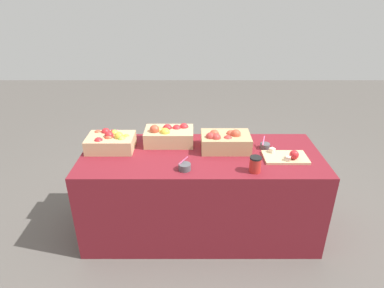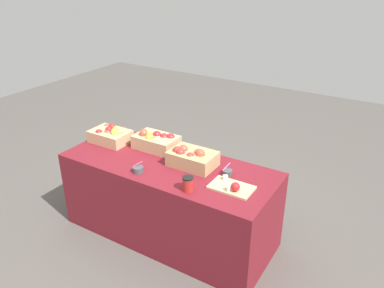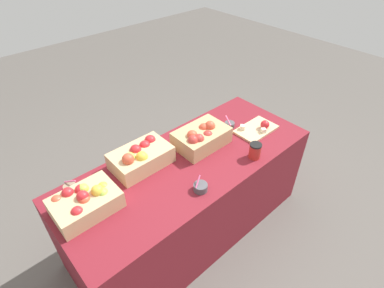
% 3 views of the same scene
% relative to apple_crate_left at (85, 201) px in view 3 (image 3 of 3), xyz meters
% --- Properties ---
extents(ground_plane, '(10.00, 10.00, 0.00)m').
position_rel_apple_crate_left_xyz_m(ground_plane, '(0.73, -0.08, -0.81)').
color(ground_plane, '#56514C').
extents(table, '(1.90, 0.76, 0.74)m').
position_rel_apple_crate_left_xyz_m(table, '(0.73, -0.08, -0.44)').
color(table, maroon).
rests_on(table, ground_plane).
extents(apple_crate_left, '(0.37, 0.26, 0.16)m').
position_rel_apple_crate_left_xyz_m(apple_crate_left, '(0.00, 0.00, 0.00)').
color(apple_crate_left, tan).
rests_on(apple_crate_left, table).
extents(apple_crate_middle, '(0.40, 0.25, 0.18)m').
position_rel_apple_crate_left_xyz_m(apple_crate_middle, '(0.46, 0.11, 0.01)').
color(apple_crate_middle, tan).
rests_on(apple_crate_middle, table).
extents(apple_crate_right, '(0.39, 0.26, 0.17)m').
position_rel_apple_crate_left_xyz_m(apple_crate_right, '(0.92, -0.00, 0.01)').
color(apple_crate_right, tan).
rests_on(apple_crate_right, table).
extents(cutting_board_front, '(0.33, 0.21, 0.09)m').
position_rel_apple_crate_left_xyz_m(cutting_board_front, '(1.38, -0.17, -0.05)').
color(cutting_board_front, '#D1B284').
rests_on(cutting_board_front, table).
extents(sample_bowl_near, '(0.09, 0.09, 0.10)m').
position_rel_apple_crate_left_xyz_m(sample_bowl_near, '(0.60, -0.34, -0.04)').
color(sample_bowl_near, '#4C4C51').
rests_on(sample_bowl_near, table).
extents(sample_bowl_mid, '(0.08, 0.09, 0.10)m').
position_rel_apple_crate_left_xyz_m(sample_bowl_mid, '(-0.01, 0.20, -0.04)').
color(sample_bowl_mid, gray).
rests_on(sample_bowl_mid, table).
extents(sample_bowl_far, '(0.08, 0.09, 0.09)m').
position_rel_apple_crate_left_xyz_m(sample_bowl_far, '(1.25, 0.01, -0.05)').
color(sample_bowl_far, '#4C4C51').
rests_on(sample_bowl_far, table).
extents(coffee_cup, '(0.08, 0.08, 0.12)m').
position_rel_apple_crate_left_xyz_m(coffee_cup, '(1.10, -0.36, -0.01)').
color(coffee_cup, red).
rests_on(coffee_cup, table).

